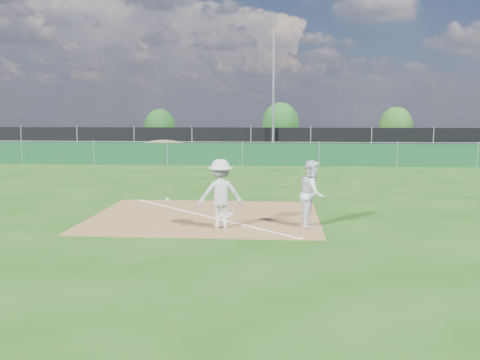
# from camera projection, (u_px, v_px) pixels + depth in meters

# --- Properties ---
(ground) EXTENTS (90.00, 90.00, 0.00)m
(ground) POSITION_uv_depth(u_px,v_px,m) (234.00, 177.00, 23.19)
(ground) COLOR #1E4B10
(ground) RESTS_ON ground
(infield_dirt) EXTENTS (6.00, 5.00, 0.02)m
(infield_dirt) POSITION_uv_depth(u_px,v_px,m) (205.00, 216.00, 14.28)
(infield_dirt) COLOR brown
(infield_dirt) RESTS_ON ground
(foul_line) EXTENTS (5.01, 5.01, 0.01)m
(foul_line) POSITION_uv_depth(u_px,v_px,m) (205.00, 216.00, 14.28)
(foul_line) COLOR white
(foul_line) RESTS_ON infield_dirt
(green_fence) EXTENTS (44.00, 0.05, 1.20)m
(green_fence) POSITION_uv_depth(u_px,v_px,m) (242.00, 154.00, 28.06)
(green_fence) COLOR #103B1F
(green_fence) RESTS_ON ground
(dirt_mound) EXTENTS (3.38, 2.60, 1.17)m
(dirt_mound) POSITION_uv_depth(u_px,v_px,m) (163.00, 150.00, 31.90)
(dirt_mound) COLOR olive
(dirt_mound) RESTS_ON ground
(black_fence) EXTENTS (46.00, 0.04, 1.80)m
(black_fence) POSITION_uv_depth(u_px,v_px,m) (251.00, 141.00, 35.94)
(black_fence) COLOR black
(black_fence) RESTS_ON ground
(parking_lot) EXTENTS (46.00, 9.00, 0.01)m
(parking_lot) POSITION_uv_depth(u_px,v_px,m) (254.00, 149.00, 41.00)
(parking_lot) COLOR black
(parking_lot) RESTS_ON ground
(light_pole) EXTENTS (0.16, 0.16, 8.00)m
(light_pole) POSITION_uv_depth(u_px,v_px,m) (273.00, 94.00, 35.14)
(light_pole) COLOR slate
(light_pole) RESTS_ON ground
(first_base) EXTENTS (0.47, 0.47, 0.08)m
(first_base) POSITION_uv_depth(u_px,v_px,m) (225.00, 214.00, 14.32)
(first_base) COLOR silver
(first_base) RESTS_ON infield_dirt
(play_at_first) EXTENTS (1.93, 0.84, 1.65)m
(play_at_first) POSITION_uv_depth(u_px,v_px,m) (220.00, 194.00, 12.70)
(play_at_first) COLOR silver
(play_at_first) RESTS_ON infield_dirt
(runner) EXTENTS (0.72, 0.87, 1.63)m
(runner) POSITION_uv_depth(u_px,v_px,m) (312.00, 194.00, 12.92)
(runner) COLOR silver
(runner) RESTS_ON ground
(car_left) EXTENTS (5.03, 3.43, 1.59)m
(car_left) POSITION_uv_depth(u_px,v_px,m) (152.00, 139.00, 40.28)
(car_left) COLOR #B8BAC0
(car_left) RESTS_ON parking_lot
(car_mid) EXTENTS (4.25, 1.88, 1.36)m
(car_mid) POSITION_uv_depth(u_px,v_px,m) (260.00, 141.00, 40.64)
(car_mid) COLOR black
(car_mid) RESTS_ON parking_lot
(car_right) EXTENTS (5.02, 2.63, 1.39)m
(car_right) POSITION_uv_depth(u_px,v_px,m) (328.00, 141.00, 39.62)
(car_right) COLOR black
(car_right) RESTS_ON parking_lot
(tree_left) EXTENTS (2.63, 2.63, 3.12)m
(tree_left) POSITION_uv_depth(u_px,v_px,m) (160.00, 127.00, 45.73)
(tree_left) COLOR #382316
(tree_left) RESTS_ON ground
(tree_mid) EXTENTS (3.11, 3.11, 3.69)m
(tree_mid) POSITION_uv_depth(u_px,v_px,m) (280.00, 123.00, 45.99)
(tree_mid) COLOR #382316
(tree_mid) RESTS_ON ground
(tree_right) EXTENTS (2.78, 2.78, 3.30)m
(tree_right) POSITION_uv_depth(u_px,v_px,m) (396.00, 126.00, 45.76)
(tree_right) COLOR #382316
(tree_right) RESTS_ON ground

